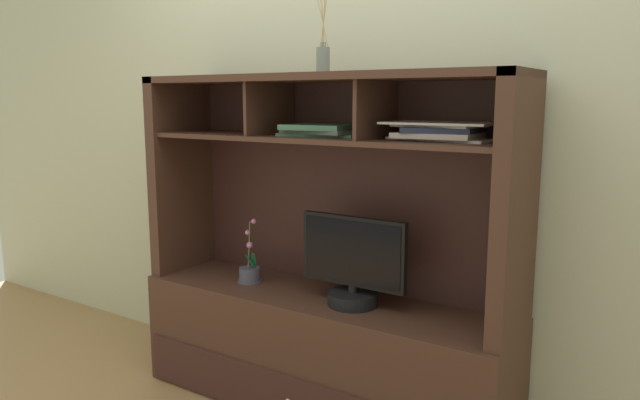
{
  "coord_description": "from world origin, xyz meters",
  "views": [
    {
      "loc": [
        1.36,
        -2.07,
        1.35
      ],
      "look_at": [
        0.0,
        0.0,
        0.93
      ],
      "focal_mm": 33.59,
      "sensor_mm": 36.0,
      "label": 1
    }
  ],
  "objects_px": {
    "media_console": "(321,311)",
    "magazine_stack_centre": "(322,130)",
    "tv_monitor": "(353,268)",
    "potted_orchid": "(250,272)",
    "diffuser_bottle": "(323,59)",
    "magazine_stack_left": "(441,131)"
  },
  "relations": [
    {
      "from": "potted_orchid",
      "to": "magazine_stack_left",
      "type": "distance_m",
      "value": 1.11
    },
    {
      "from": "tv_monitor",
      "to": "diffuser_bottle",
      "type": "height_order",
      "value": "diffuser_bottle"
    },
    {
      "from": "tv_monitor",
      "to": "potted_orchid",
      "type": "bearing_deg",
      "value": 178.86
    },
    {
      "from": "potted_orchid",
      "to": "magazine_stack_left",
      "type": "relative_size",
      "value": 0.71
    },
    {
      "from": "magazine_stack_left",
      "to": "magazine_stack_centre",
      "type": "relative_size",
      "value": 1.15
    },
    {
      "from": "tv_monitor",
      "to": "diffuser_bottle",
      "type": "relative_size",
      "value": 1.56
    },
    {
      "from": "potted_orchid",
      "to": "magazine_stack_centre",
      "type": "relative_size",
      "value": 0.82
    },
    {
      "from": "potted_orchid",
      "to": "magazine_stack_centre",
      "type": "distance_m",
      "value": 0.76
    },
    {
      "from": "magazine_stack_left",
      "to": "diffuser_bottle",
      "type": "distance_m",
      "value": 0.58
    },
    {
      "from": "potted_orchid",
      "to": "magazine_stack_centre",
      "type": "xyz_separation_m",
      "value": [
        0.37,
        0.04,
        0.66
      ]
    },
    {
      "from": "magazine_stack_centre",
      "to": "magazine_stack_left",
      "type": "bearing_deg",
      "value": 3.28
    },
    {
      "from": "potted_orchid",
      "to": "diffuser_bottle",
      "type": "relative_size",
      "value": 0.98
    },
    {
      "from": "media_console",
      "to": "diffuser_bottle",
      "type": "height_order",
      "value": "diffuser_bottle"
    },
    {
      "from": "media_console",
      "to": "potted_orchid",
      "type": "height_order",
      "value": "media_console"
    },
    {
      "from": "diffuser_bottle",
      "to": "magazine_stack_left",
      "type": "bearing_deg",
      "value": 2.75
    },
    {
      "from": "potted_orchid",
      "to": "diffuser_bottle",
      "type": "xyz_separation_m",
      "value": [
        0.38,
        0.04,
        0.95
      ]
    },
    {
      "from": "magazine_stack_left",
      "to": "potted_orchid",
      "type": "bearing_deg",
      "value": -175.66
    },
    {
      "from": "tv_monitor",
      "to": "magazine_stack_centre",
      "type": "xyz_separation_m",
      "value": [
        -0.18,
        0.05,
        0.55
      ]
    },
    {
      "from": "media_console",
      "to": "magazine_stack_left",
      "type": "bearing_deg",
      "value": 4.28
    },
    {
      "from": "magazine_stack_left",
      "to": "diffuser_bottle",
      "type": "xyz_separation_m",
      "value": [
        -0.51,
        -0.02,
        0.28
      ]
    },
    {
      "from": "media_console",
      "to": "magazine_stack_centre",
      "type": "xyz_separation_m",
      "value": [
        -0.0,
        0.01,
        0.79
      ]
    },
    {
      "from": "magazine_stack_centre",
      "to": "media_console",
      "type": "bearing_deg",
      "value": -64.13
    }
  ]
}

